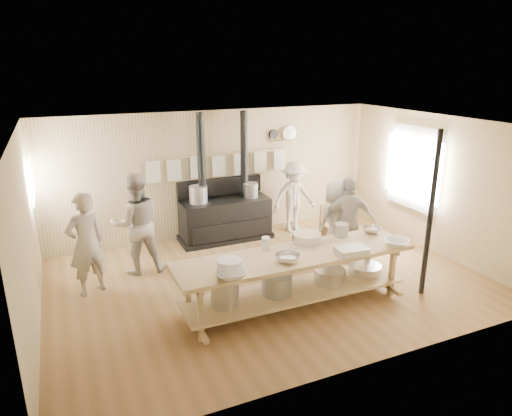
# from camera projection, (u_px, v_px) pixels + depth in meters

# --- Properties ---
(ground) EXTENTS (7.00, 7.00, 0.00)m
(ground) POSITION_uv_depth(u_px,v_px,m) (269.00, 281.00, 7.66)
(ground) COLOR brown
(ground) RESTS_ON ground
(room_shell) EXTENTS (7.00, 7.00, 7.00)m
(room_shell) POSITION_uv_depth(u_px,v_px,m) (270.00, 188.00, 7.16)
(room_shell) COLOR tan
(room_shell) RESTS_ON ground
(window_right) EXTENTS (0.09, 1.50, 1.65)m
(window_right) POSITION_uv_depth(u_px,v_px,m) (414.00, 168.00, 9.05)
(window_right) COLOR beige
(window_right) RESTS_ON ground
(left_opening) EXTENTS (0.00, 0.90, 0.90)m
(left_opening) POSITION_uv_depth(u_px,v_px,m) (31.00, 182.00, 7.59)
(left_opening) COLOR white
(left_opening) RESTS_ON ground
(stove) EXTENTS (1.90, 0.75, 2.60)m
(stove) POSITION_uv_depth(u_px,v_px,m) (225.00, 215.00, 9.34)
(stove) COLOR black
(stove) RESTS_ON ground
(towel_rail) EXTENTS (3.00, 0.04, 0.47)m
(towel_rail) POSITION_uv_depth(u_px,v_px,m) (219.00, 162.00, 9.27)
(towel_rail) COLOR tan
(towel_rail) RESTS_ON ground
(back_wall_shelf) EXTENTS (0.63, 0.14, 0.32)m
(back_wall_shelf) POSITION_uv_depth(u_px,v_px,m) (283.00, 136.00, 9.73)
(back_wall_shelf) COLOR tan
(back_wall_shelf) RESTS_ON ground
(prep_table) EXTENTS (3.60, 0.90, 0.85)m
(prep_table) POSITION_uv_depth(u_px,v_px,m) (295.00, 275.00, 6.71)
(prep_table) COLOR tan
(prep_table) RESTS_ON ground
(support_post) EXTENTS (0.08, 0.08, 2.60)m
(support_post) POSITION_uv_depth(u_px,v_px,m) (430.00, 215.00, 6.87)
(support_post) COLOR black
(support_post) RESTS_ON ground
(cook_far_left) EXTENTS (0.71, 0.59, 1.65)m
(cook_far_left) POSITION_uv_depth(u_px,v_px,m) (86.00, 244.00, 7.04)
(cook_far_left) COLOR #BCB4A6
(cook_far_left) RESTS_ON ground
(cook_left) EXTENTS (0.88, 0.69, 1.77)m
(cook_left) POSITION_uv_depth(u_px,v_px,m) (137.00, 224.00, 7.75)
(cook_left) COLOR #BCB4A6
(cook_left) RESTS_ON ground
(cook_center) EXTENTS (0.81, 0.59, 1.52)m
(cook_center) POSITION_uv_depth(u_px,v_px,m) (336.00, 220.00, 8.28)
(cook_center) COLOR #BCB4A6
(cook_center) RESTS_ON ground
(cook_right) EXTENTS (1.02, 0.65, 1.61)m
(cook_right) POSITION_uv_depth(u_px,v_px,m) (348.00, 221.00, 8.11)
(cook_right) COLOR #BCB4A6
(cook_right) RESTS_ON ground
(cook_by_window) EXTENTS (1.00, 0.60, 1.53)m
(cook_by_window) POSITION_uv_depth(u_px,v_px,m) (294.00, 197.00, 9.70)
(cook_by_window) COLOR #BCB4A6
(cook_by_window) RESTS_ON ground
(chair) EXTENTS (0.37, 0.37, 0.78)m
(chair) POSITION_uv_depth(u_px,v_px,m) (331.00, 232.00, 9.22)
(chair) COLOR brown
(chair) RESTS_ON ground
(bowl_white_a) EXTENTS (0.48, 0.48, 0.10)m
(bowl_white_a) POSITION_uv_depth(u_px,v_px,m) (231.00, 274.00, 5.88)
(bowl_white_a) COLOR white
(bowl_white_a) RESTS_ON prep_table
(bowl_steel_a) EXTENTS (0.45, 0.45, 0.11)m
(bowl_steel_a) POSITION_uv_depth(u_px,v_px,m) (288.00, 258.00, 6.33)
(bowl_steel_a) COLOR silver
(bowl_steel_a) RESTS_ON prep_table
(bowl_white_b) EXTENTS (0.51, 0.51, 0.09)m
(bowl_white_b) POSITION_uv_depth(u_px,v_px,m) (396.00, 243.00, 6.91)
(bowl_white_b) COLOR white
(bowl_white_b) RESTS_ON prep_table
(bowl_steel_b) EXTENTS (0.30, 0.30, 0.09)m
(bowl_steel_b) POSITION_uv_depth(u_px,v_px,m) (372.00, 230.00, 7.43)
(bowl_steel_b) COLOR silver
(bowl_steel_b) RESTS_ON prep_table
(roasting_pan) EXTENTS (0.48, 0.34, 0.10)m
(roasting_pan) POSITION_uv_depth(u_px,v_px,m) (352.00, 251.00, 6.59)
(roasting_pan) COLOR #B2B2B7
(roasting_pan) RESTS_ON prep_table
(mixing_bowl_large) EXTENTS (0.57, 0.57, 0.14)m
(mixing_bowl_large) POSITION_uv_depth(u_px,v_px,m) (307.00, 238.00, 7.02)
(mixing_bowl_large) COLOR silver
(mixing_bowl_large) RESTS_ON prep_table
(bucket_galv) EXTENTS (0.28, 0.28, 0.21)m
(bucket_galv) POSITION_uv_depth(u_px,v_px,m) (341.00, 230.00, 7.25)
(bucket_galv) COLOR gray
(bucket_galv) RESTS_ON prep_table
(deep_bowl_enamel) EXTENTS (0.40, 0.40, 0.21)m
(deep_bowl_enamel) POSITION_uv_depth(u_px,v_px,m) (229.00, 267.00, 5.93)
(deep_bowl_enamel) COLOR white
(deep_bowl_enamel) RESTS_ON prep_table
(pitcher) EXTENTS (0.15, 0.15, 0.19)m
(pitcher) POSITION_uv_depth(u_px,v_px,m) (266.00, 243.00, 6.75)
(pitcher) COLOR white
(pitcher) RESTS_ON prep_table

